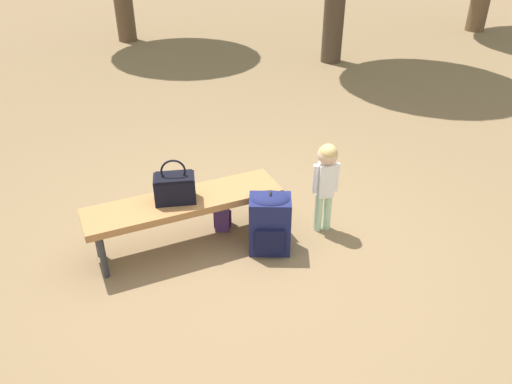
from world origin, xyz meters
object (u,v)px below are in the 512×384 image
(park_bench, at_px, (184,205))
(handbag, at_px, (175,187))
(child_standing, at_px, (326,175))
(backpack_large, at_px, (270,221))
(backpack_small, at_px, (222,214))

(park_bench, relative_size, handbag, 4.43)
(handbag, distance_m, child_standing, 1.25)
(child_standing, bearing_deg, park_bench, 171.67)
(child_standing, bearing_deg, backpack_large, -168.15)
(handbag, distance_m, backpack_large, 0.81)
(backpack_large, xyz_separation_m, backpack_small, (-0.29, 0.43, -0.14))
(backpack_small, bearing_deg, park_bench, -157.66)
(backpack_large, relative_size, backpack_small, 2.00)
(child_standing, relative_size, backpack_large, 1.48)
(child_standing, height_order, backpack_large, child_standing)
(park_bench, height_order, child_standing, child_standing)
(backpack_large, bearing_deg, backpack_small, 123.75)
(child_standing, height_order, backpack_small, child_standing)
(child_standing, relative_size, backpack_small, 2.96)
(park_bench, distance_m, handbag, 0.19)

